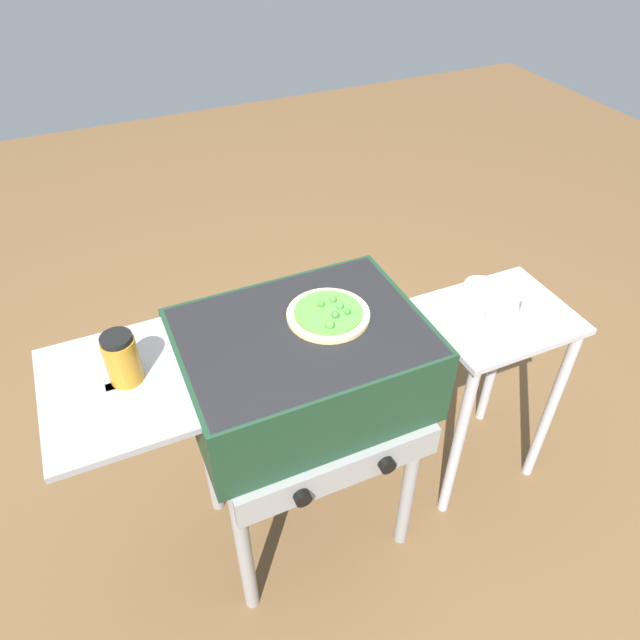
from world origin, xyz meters
TOP-DOWN VIEW (x-y plane):
  - ground_plane at (0.00, 0.00)m, footprint 8.00×8.00m
  - grill at (-0.01, -0.00)m, footprint 0.96×0.53m
  - pizza_veggie at (0.09, 0.02)m, footprint 0.22×0.22m
  - sauce_jar at (-0.44, 0.01)m, footprint 0.08×0.08m
  - prep_table at (0.66, 0.00)m, footprint 0.44×0.36m
  - topping_bowl_near at (0.65, 0.10)m, footprint 0.11×0.11m
  - topping_bowl_far at (0.63, -0.03)m, footprint 0.09×0.09m
  - topping_bowl_middle at (0.76, -0.05)m, footprint 0.10×0.10m

SIDE VIEW (x-z plane):
  - ground_plane at x=0.00m, z-range 0.00..0.00m
  - prep_table at x=0.66m, z-range 0.16..0.90m
  - grill at x=-0.01m, z-range 0.31..1.21m
  - topping_bowl_near at x=0.65m, z-range 0.74..0.78m
  - topping_bowl_far at x=0.63m, z-range 0.74..0.78m
  - topping_bowl_middle at x=0.76m, z-range 0.74..0.78m
  - pizza_veggie at x=0.09m, z-range 0.89..0.93m
  - sauce_jar at x=-0.44m, z-range 0.90..1.03m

